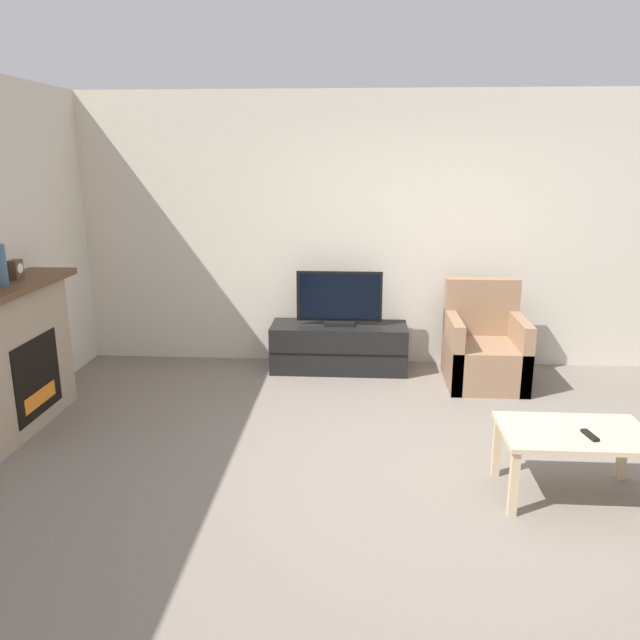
{
  "coord_description": "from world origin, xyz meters",
  "views": [
    {
      "loc": [
        -0.55,
        -3.82,
        2.08
      ],
      "look_at": [
        -0.85,
        0.84,
        0.85
      ],
      "focal_mm": 35.0,
      "sensor_mm": 36.0,
      "label": 1
    }
  ],
  "objects_px": {
    "tv_stand": "(339,347)",
    "remote": "(590,435)",
    "armchair": "(484,351)",
    "coffee_table": "(574,440)",
    "tv": "(339,300)",
    "fireplace": "(15,356)",
    "mantel_clock": "(16,270)"
  },
  "relations": [
    {
      "from": "tv_stand",
      "to": "remote",
      "type": "height_order",
      "value": "same"
    },
    {
      "from": "tv_stand",
      "to": "armchair",
      "type": "height_order",
      "value": "armchair"
    },
    {
      "from": "remote",
      "to": "coffee_table",
      "type": "bearing_deg",
      "value": 116.7
    },
    {
      "from": "tv",
      "to": "remote",
      "type": "bearing_deg",
      "value": -56.37
    },
    {
      "from": "armchair",
      "to": "remote",
      "type": "height_order",
      "value": "armchair"
    },
    {
      "from": "fireplace",
      "to": "tv_stand",
      "type": "distance_m",
      "value": 2.91
    },
    {
      "from": "armchair",
      "to": "tv",
      "type": "bearing_deg",
      "value": 168.84
    },
    {
      "from": "tv_stand",
      "to": "armchair",
      "type": "bearing_deg",
      "value": -11.24
    },
    {
      "from": "tv",
      "to": "armchair",
      "type": "height_order",
      "value": "tv"
    },
    {
      "from": "coffee_table",
      "to": "tv",
      "type": "bearing_deg",
      "value": 123.49
    },
    {
      "from": "tv",
      "to": "fireplace",
      "type": "bearing_deg",
      "value": -147.94
    },
    {
      "from": "tv_stand",
      "to": "coffee_table",
      "type": "distance_m",
      "value": 2.79
    },
    {
      "from": "remote",
      "to": "tv",
      "type": "bearing_deg",
      "value": 112.84
    },
    {
      "from": "armchair",
      "to": "remote",
      "type": "relative_size",
      "value": 6.13
    },
    {
      "from": "fireplace",
      "to": "mantel_clock",
      "type": "bearing_deg",
      "value": 82.47
    },
    {
      "from": "fireplace",
      "to": "remote",
      "type": "height_order",
      "value": "fireplace"
    },
    {
      "from": "fireplace",
      "to": "mantel_clock",
      "type": "relative_size",
      "value": 8.88
    },
    {
      "from": "fireplace",
      "to": "remote",
      "type": "xyz_separation_m",
      "value": [
        4.05,
        -0.86,
        -0.14
      ]
    },
    {
      "from": "coffee_table",
      "to": "tv_stand",
      "type": "bearing_deg",
      "value": 123.47
    },
    {
      "from": "mantel_clock",
      "to": "tv_stand",
      "type": "bearing_deg",
      "value": 29.99
    },
    {
      "from": "coffee_table",
      "to": "remote",
      "type": "height_order",
      "value": "remote"
    },
    {
      "from": "coffee_table",
      "to": "remote",
      "type": "bearing_deg",
      "value": -52.5
    },
    {
      "from": "tv_stand",
      "to": "remote",
      "type": "bearing_deg",
      "value": -56.39
    },
    {
      "from": "fireplace",
      "to": "armchair",
      "type": "height_order",
      "value": "fireplace"
    },
    {
      "from": "tv_stand",
      "to": "remote",
      "type": "xyz_separation_m",
      "value": [
        1.6,
        -2.4,
        0.22
      ]
    },
    {
      "from": "fireplace",
      "to": "remote",
      "type": "relative_size",
      "value": 8.6
    },
    {
      "from": "tv_stand",
      "to": "tv",
      "type": "distance_m",
      "value": 0.48
    },
    {
      "from": "mantel_clock",
      "to": "armchair",
      "type": "height_order",
      "value": "mantel_clock"
    },
    {
      "from": "armchair",
      "to": "tv_stand",
      "type": "bearing_deg",
      "value": 168.76
    },
    {
      "from": "mantel_clock",
      "to": "armchair",
      "type": "xyz_separation_m",
      "value": [
        3.81,
        1.13,
        -0.94
      ]
    },
    {
      "from": "mantel_clock",
      "to": "coffee_table",
      "type": "xyz_separation_m",
      "value": [
        3.97,
        -0.92,
        -0.86
      ]
    },
    {
      "from": "fireplace",
      "to": "tv",
      "type": "relative_size",
      "value": 1.59
    }
  ]
}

